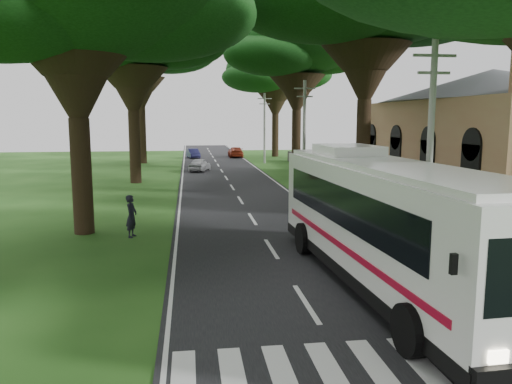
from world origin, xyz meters
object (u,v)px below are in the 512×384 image
at_px(church, 492,122).
at_px(pedestrian, 131,216).
at_px(distant_car_b, 193,153).
at_px(distant_car_a, 200,165).
at_px(pole_near, 430,147).
at_px(distant_car_c, 236,152).
at_px(pole_far, 265,127).
at_px(pole_mid, 304,132).
at_px(coach_bus, 384,220).

relative_size(church, pedestrian, 12.77).
bearing_deg(church, distant_car_b, 121.86).
xyz_separation_m(distant_car_a, distant_car_b, (-0.48, 16.59, -0.04)).
bearing_deg(pole_near, distant_car_a, 103.47).
bearing_deg(distant_car_a, distant_car_b, -72.88).
bearing_deg(pedestrian, pole_near, -98.30).
bearing_deg(distant_car_c, pole_near, 94.13).
xyz_separation_m(pole_near, pole_far, (0.00, 40.00, 0.00)).
bearing_deg(pole_far, pole_mid, -90.00).
distance_m(church, pole_far, 27.41).
xyz_separation_m(pole_mid, distant_car_c, (-2.50, 29.25, -3.48)).
xyz_separation_m(church, pedestrian, (-23.62, -10.64, -3.97)).
bearing_deg(distant_car_c, pole_far, 106.35).
height_order(pole_far, pedestrian, pole_far).
bearing_deg(distant_car_a, distant_car_c, -91.11).
bearing_deg(pole_mid, distant_car_b, 105.92).
bearing_deg(pedestrian, distant_car_b, 11.15).
bearing_deg(pole_far, distant_car_c, 105.12).
bearing_deg(pole_mid, pedestrian, -126.70).
distance_m(pole_near, pole_far, 40.00).
relative_size(distant_car_c, pedestrian, 2.47).
distance_m(distant_car_a, pedestrian, 27.27).
bearing_deg(distant_car_a, pole_near, 118.93).
bearing_deg(pole_near, church, 51.50).
distance_m(church, distant_car_c, 37.08).
distance_m(church, pedestrian, 26.21).
relative_size(coach_bus, distant_car_c, 2.87).
relative_size(pole_mid, coach_bus, 0.60).
height_order(pole_near, distant_car_a, pole_near).
height_order(pole_near, coach_bus, pole_near).
height_order(church, coach_bus, church).
xyz_separation_m(church, pole_near, (-12.36, -15.55, -0.73)).
height_order(distant_car_a, distant_car_c, distant_car_c).
bearing_deg(church, distant_car_c, 113.80).
xyz_separation_m(distant_car_b, pedestrian, (-3.12, -43.62, 0.30)).
xyz_separation_m(pole_mid, distant_car_b, (-8.13, 28.52, -3.54)).
relative_size(pole_near, pedestrian, 4.26).
relative_size(coach_bus, pedestrian, 7.10).
bearing_deg(distant_car_b, church, -68.07).
bearing_deg(church, pole_far, 116.82).
bearing_deg(pedestrian, distant_car_a, 7.65).
relative_size(distant_car_a, distant_car_c, 0.82).
bearing_deg(church, pedestrian, -155.74).
distance_m(church, coach_bus, 23.98).
xyz_separation_m(pole_far, coach_bus, (-2.80, -42.82, -2.08)).
bearing_deg(church, pole_near, -128.50).
height_order(pole_mid, pedestrian, pole_mid).
relative_size(pole_mid, pedestrian, 4.26).
relative_size(distant_car_b, pedestrian, 1.96).
distance_m(pole_far, distant_car_c, 10.19).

